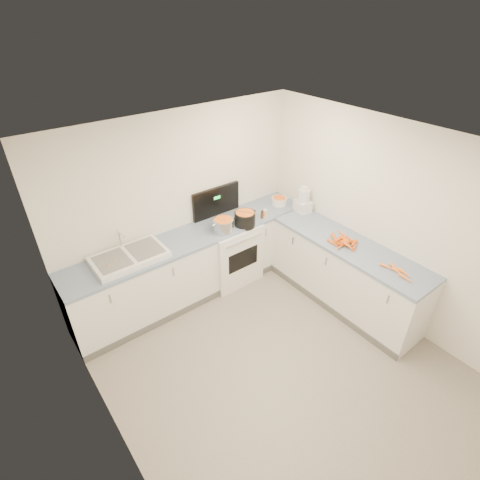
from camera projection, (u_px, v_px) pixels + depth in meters
floor at (278, 366)px, 4.31m from camera, size 3.50×4.00×0.00m
ceiling at (295, 159)px, 2.95m from camera, size 3.50×4.00×0.00m
wall_back at (181, 206)px, 4.96m from camera, size 3.50×0.00×2.50m
wall_left at (110, 375)px, 2.73m from camera, size 0.00×4.00×2.50m
wall_right at (390, 226)px, 4.52m from camera, size 0.00×4.00×2.50m
counter_back at (196, 264)px, 5.18m from camera, size 3.50×0.62×0.94m
counter_right at (345, 273)px, 5.00m from camera, size 0.62×2.20×0.94m
stove at (229, 250)px, 5.45m from camera, size 0.76×0.65×1.36m
sink at (129, 257)px, 4.45m from camera, size 0.86×0.52×0.31m
steel_pot at (223, 226)px, 4.96m from camera, size 0.35×0.35×0.20m
black_pot at (245, 219)px, 5.11m from camera, size 0.37×0.37×0.20m
wooden_spoon at (245, 212)px, 5.05m from camera, size 0.20×0.29×0.01m
mixing_bowl at (279, 201)px, 5.63m from camera, size 0.28×0.28×0.11m
extract_bottle at (262, 215)px, 5.27m from camera, size 0.04×0.04×0.10m
spice_jar at (265, 213)px, 5.32m from camera, size 0.05×0.05×0.09m
food_processor at (303, 201)px, 5.38m from camera, size 0.22×0.26×0.39m
carrot_pile at (345, 241)px, 4.73m from camera, size 0.38×0.44×0.08m
peeled_carrots at (398, 271)px, 4.24m from camera, size 0.15×0.42×0.04m
peelings at (111, 262)px, 4.30m from camera, size 0.25×0.28×0.01m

